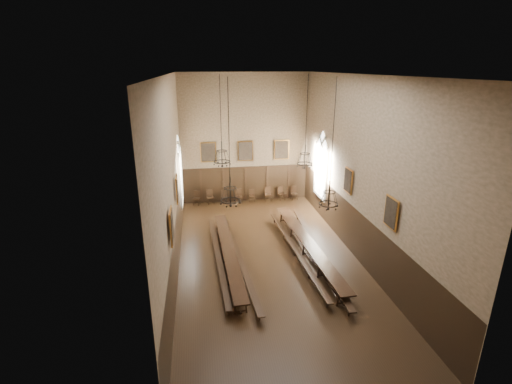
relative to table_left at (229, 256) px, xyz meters
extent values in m
cube|color=black|center=(2.02, -0.02, -0.37)|extent=(9.00, 18.00, 0.02)
cube|color=black|center=(2.02, -0.02, 8.65)|extent=(9.00, 18.00, 0.02)
cube|color=#93765A|center=(2.02, 8.99, 4.14)|extent=(9.00, 0.02, 9.00)
cube|color=#93765A|center=(2.02, -9.03, 4.14)|extent=(9.00, 0.02, 9.00)
cube|color=#93765A|center=(-2.49, -0.02, 4.14)|extent=(0.02, 18.00, 9.00)
cube|color=#93765A|center=(6.53, -0.02, 4.14)|extent=(0.02, 18.00, 9.00)
cube|color=black|center=(0.00, 0.00, 0.32)|extent=(0.90, 9.14, 0.06)
cube|color=black|center=(4.12, 0.15, 0.37)|extent=(1.14, 9.79, 0.07)
cube|color=black|center=(-0.52, 0.12, 0.03)|extent=(0.61, 9.17, 0.05)
cube|color=black|center=(0.49, -0.21, 0.06)|extent=(0.92, 9.67, 0.05)
cube|color=black|center=(3.45, 0.14, 0.05)|extent=(0.69, 9.59, 0.05)
cube|color=black|center=(4.56, -0.07, 0.09)|extent=(0.87, 10.58, 0.05)
cube|color=black|center=(-1.55, 8.55, 0.11)|extent=(0.56, 0.56, 0.05)
cube|color=black|center=(-1.55, 8.74, 0.37)|extent=(0.43, 0.18, 0.52)
cube|color=black|center=(-0.57, 8.57, 0.14)|extent=(0.55, 0.55, 0.05)
cube|color=black|center=(-0.57, 8.77, 0.41)|extent=(0.46, 0.14, 0.55)
cube|color=black|center=(0.46, 8.48, 0.11)|extent=(0.49, 0.49, 0.05)
cube|color=black|center=(0.46, 8.66, 0.37)|extent=(0.43, 0.11, 0.52)
cube|color=black|center=(1.46, 8.44, 0.11)|extent=(0.47, 0.47, 0.05)
cube|color=black|center=(1.46, 8.63, 0.37)|extent=(0.44, 0.08, 0.52)
cube|color=black|center=(2.43, 8.57, 0.07)|extent=(0.44, 0.44, 0.05)
cube|color=black|center=(2.43, 8.74, 0.30)|extent=(0.40, 0.08, 0.47)
cube|color=black|center=(3.61, 8.53, 0.13)|extent=(0.46, 0.46, 0.05)
cube|color=black|center=(3.61, 8.73, 0.40)|extent=(0.45, 0.06, 0.54)
cube|color=black|center=(4.62, 8.57, 0.13)|extent=(0.55, 0.55, 0.05)
cube|color=black|center=(4.62, 8.76, 0.39)|extent=(0.44, 0.16, 0.53)
cube|color=black|center=(5.56, 8.52, 0.11)|extent=(0.47, 0.47, 0.05)
cube|color=black|center=(5.56, 8.71, 0.37)|extent=(0.44, 0.07, 0.52)
cylinder|color=black|center=(-0.03, 2.68, 6.97)|extent=(0.03, 0.03, 3.35)
torus|color=black|center=(-0.03, 2.68, 4.19)|extent=(0.90, 0.90, 0.05)
torus|color=black|center=(-0.03, 2.68, 4.77)|extent=(0.57, 0.57, 0.04)
cylinder|color=black|center=(-0.03, 2.68, 4.66)|extent=(0.06, 0.06, 1.27)
cylinder|color=black|center=(4.34, 2.09, 6.87)|extent=(0.03, 0.03, 3.55)
torus|color=black|center=(4.34, 2.09, 4.05)|extent=(0.85, 0.85, 0.05)
torus|color=black|center=(4.34, 2.09, 4.60)|extent=(0.54, 0.54, 0.04)
cylinder|color=black|center=(4.34, 2.09, 4.50)|extent=(0.06, 0.06, 1.20)
cylinder|color=black|center=(-0.06, -2.60, 6.77)|extent=(0.03, 0.03, 3.75)
torus|color=black|center=(-0.06, -2.60, 3.91)|extent=(0.80, 0.80, 0.05)
torus|color=black|center=(-0.06, -2.60, 4.43)|extent=(0.51, 0.51, 0.04)
cylinder|color=black|center=(-0.06, -2.60, 4.33)|extent=(0.06, 0.06, 1.13)
cylinder|color=black|center=(3.96, -2.83, 6.62)|extent=(0.03, 0.03, 4.05)
torus|color=black|center=(3.96, -2.83, 3.60)|extent=(0.80, 0.80, 0.05)
torus|color=black|center=(3.96, -2.83, 4.12)|extent=(0.51, 0.51, 0.04)
cylinder|color=black|center=(3.96, -2.83, 4.03)|extent=(0.06, 0.06, 1.13)
cube|color=#B6772B|center=(-0.58, 8.86, 3.34)|extent=(1.10, 0.12, 1.40)
cube|color=black|center=(-0.58, 8.86, 3.34)|extent=(0.98, 0.02, 1.28)
cube|color=#B6772B|center=(2.02, 8.86, 3.34)|extent=(1.10, 0.12, 1.40)
cube|color=black|center=(2.02, 8.86, 3.34)|extent=(0.98, 0.02, 1.28)
cube|color=#B6772B|center=(4.62, 8.86, 3.34)|extent=(1.10, 0.12, 1.40)
cube|color=black|center=(4.62, 8.86, 3.34)|extent=(0.98, 0.02, 1.28)
cube|color=#B6772B|center=(-2.36, 0.98, 3.34)|extent=(0.12, 1.00, 1.30)
cube|color=black|center=(-2.36, 0.98, 3.34)|extent=(0.02, 0.88, 1.18)
cube|color=#B6772B|center=(-2.36, -3.52, 3.34)|extent=(0.12, 1.00, 1.30)
cube|color=black|center=(-2.36, -3.52, 3.34)|extent=(0.02, 0.88, 1.18)
cube|color=#B6772B|center=(6.40, 0.98, 3.34)|extent=(0.12, 1.00, 1.30)
cube|color=black|center=(6.40, 0.98, 3.34)|extent=(0.02, 0.88, 1.18)
cube|color=#B6772B|center=(6.40, -3.52, 3.34)|extent=(0.12, 1.00, 1.30)
cube|color=black|center=(6.40, -3.52, 3.34)|extent=(0.02, 0.88, 1.18)
camera|label=1|loc=(-1.21, -16.49, 9.00)|focal=26.00mm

